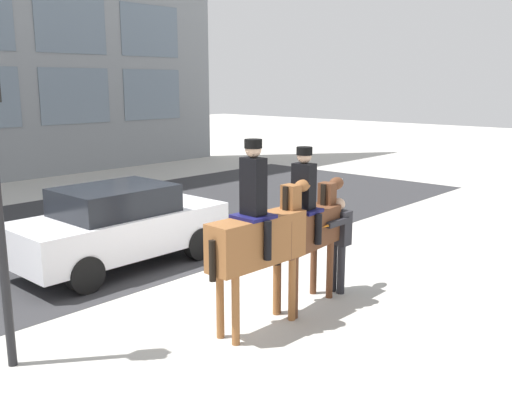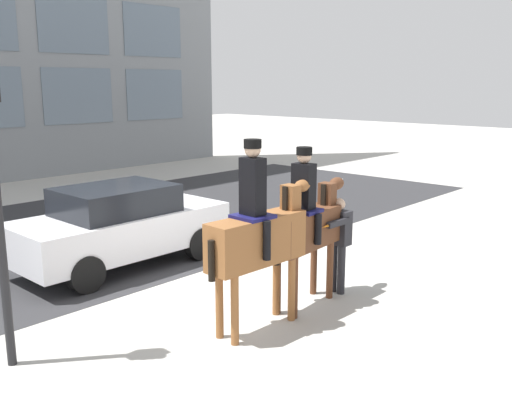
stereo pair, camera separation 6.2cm
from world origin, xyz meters
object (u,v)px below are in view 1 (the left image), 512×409
object	(u,v)px
mounted_horse_lead	(259,235)
mounted_horse_companion	(307,224)
street_car_near_lane	(119,225)
pedestrian_bystander	(338,238)

from	to	relation	value
mounted_horse_lead	mounted_horse_companion	world-z (taller)	mounted_horse_lead
mounted_horse_companion	street_car_near_lane	xyz separation A→B (m)	(-0.84, 3.81, -0.51)
pedestrian_bystander	street_car_near_lane	size ratio (longest dim) A/B	0.40
mounted_horse_lead	mounted_horse_companion	xyz separation A→B (m)	(1.16, 0.05, -0.07)
pedestrian_bystander	mounted_horse_lead	bearing A→B (deg)	-0.25
mounted_horse_companion	pedestrian_bystander	distance (m)	0.85
pedestrian_bystander	street_car_near_lane	world-z (taller)	pedestrian_bystander
mounted_horse_lead	mounted_horse_companion	size ratio (longest dim) A/B	1.08
mounted_horse_companion	pedestrian_bystander	size ratio (longest dim) A/B	1.56
mounted_horse_companion	street_car_near_lane	bearing A→B (deg)	97.31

